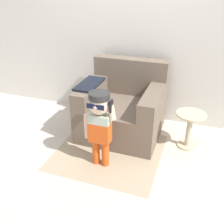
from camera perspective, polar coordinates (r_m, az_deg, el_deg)
The scene contains 6 objects.
ground_plane at distance 3.64m, azimuth 0.62°, elevation -4.77°, with size 10.00×10.00×0.00m, color beige.
wall_back at distance 3.78m, azimuth 4.18°, elevation 17.58°, with size 10.00×0.05×2.60m.
armchair at distance 3.55m, azimuth 2.35°, elevation 0.64°, with size 1.05×0.96×0.96m.
person_child at distance 2.78m, azimuth -2.74°, elevation -1.44°, with size 0.37×0.28×0.90m.
side_table at distance 3.39m, azimuth 16.51°, elevation -3.12°, with size 0.37×0.37×0.47m.
rug at distance 3.29m, azimuth -0.70°, elevation -8.62°, with size 1.27×1.19×0.01m.
Camera 1 is at (0.99, -2.92, 1.94)m, focal length 42.00 mm.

